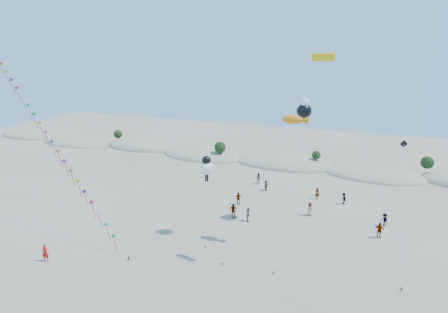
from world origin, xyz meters
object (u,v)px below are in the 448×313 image
kite_train (32,112)px  fish_kite (295,120)px  flyer_foreground (45,253)px  parafoil_kite (326,64)px

kite_train → fish_kite: kite_train is taller
fish_kite → flyer_foreground: bearing=-148.8°
kite_train → flyer_foreground: size_ratio=17.89×
fish_kite → parafoil_kite: size_ratio=0.70×
kite_train → parafoil_kite: kite_train is taller
parafoil_kite → flyer_foreground: size_ratio=11.60×
kite_train → parafoil_kite: 34.03m
fish_kite → flyer_foreground: fish_kite is taller
flyer_foreground → kite_train: bearing=103.2°
parafoil_kite → fish_kite: bearing=130.7°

